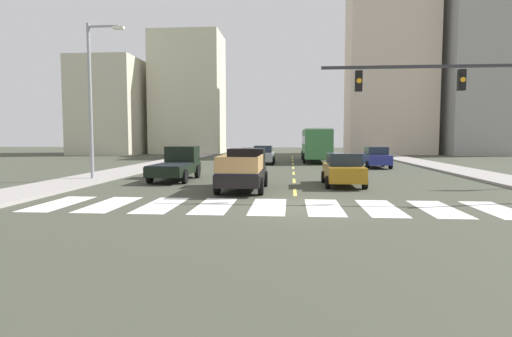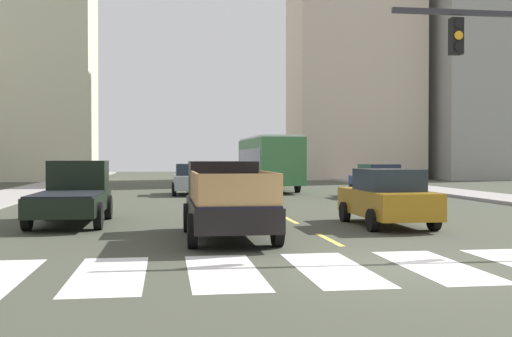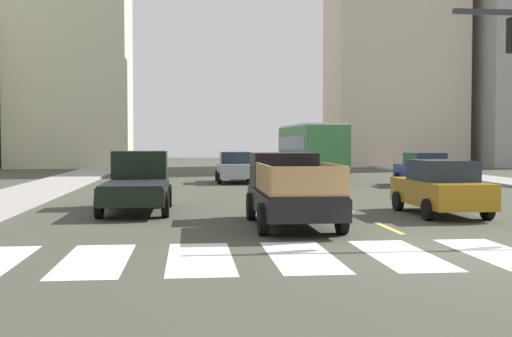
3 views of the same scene
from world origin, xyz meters
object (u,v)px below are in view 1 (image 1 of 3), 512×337
Objects in this scene: pickup_stakebed at (244,170)px; sedan_far at (343,169)px; sedan_near_left at (376,157)px; traffic_signal_gantry at (493,95)px; sedan_mid at (264,155)px; streetlight_left at (93,95)px; pickup_dark at (177,164)px; city_bus at (316,142)px.

pickup_stakebed is 5.33m from sedan_far.
sedan_near_left is (9.24, 14.68, -0.08)m from pickup_stakebed.
traffic_signal_gantry is (10.34, -2.62, 3.31)m from pickup_stakebed.
sedan_mid is at bearing 116.65° from traffic_signal_gantry.
streetlight_left is at bearing 177.45° from sedan_far.
pickup_stakebed is 10.43m from streetlight_left.
pickup_dark is 14.96m from sedan_mid.
city_bus is 2.45× the size of sedan_near_left.
city_bus reaches higher than sedan_near_left.
sedan_mid and sedan_far have the same top height.
city_bus reaches higher than sedan_mid.
sedan_far is at bearing -110.21° from sedan_near_left.
city_bus is at bearing 93.37° from sedan_far.
city_bus is 1.05× the size of traffic_signal_gantry.
pickup_stakebed is 23.11m from city_bus.
sedan_mid is 18.17m from streetlight_left.
traffic_signal_gantry is at bearing -36.96° from sedan_far.
sedan_far is at bearing -5.35° from streetlight_left.
traffic_signal_gantry is at bearing -79.62° from city_bus.
traffic_signal_gantry reaches higher than sedan_mid.
traffic_signal_gantry is (1.09, -17.30, 3.39)m from sedan_near_left.
streetlight_left is (-18.33, -11.55, 4.11)m from sedan_near_left.
pickup_dark is 17.31m from sedan_near_left.
sedan_mid is at bearing -142.72° from city_bus.
pickup_dark reaches higher than sedan_mid.
sedan_far is (9.48, -2.30, -0.06)m from pickup_dark.
sedan_far is at bearing 22.17° from pickup_stakebed.
pickup_stakebed is at bearing -18.98° from streetlight_left.
sedan_near_left is at bearing 36.10° from pickup_dark.
pickup_dark is 9.75m from sedan_far.
sedan_mid is (-5.05, -4.13, -1.09)m from city_bus.
streetlight_left reaches higher than sedan_near_left.
pickup_dark is (-4.46, 4.10, -0.02)m from pickup_stakebed.
pickup_dark is at bearing 169.19° from sedan_far.
pickup_stakebed is at bearing 165.77° from traffic_signal_gantry.
streetlight_left is at bearing -127.55° from city_bus.
pickup_stakebed is 6.06m from pickup_dark.
sedan_far is 0.49× the size of streetlight_left.
pickup_stakebed is 0.51× the size of traffic_signal_gantry.
pickup_dark is 1.18× the size of sedan_far.
pickup_dark is 0.58× the size of streetlight_left.
sedan_mid is (4.23, 14.35, -0.06)m from pickup_dark.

